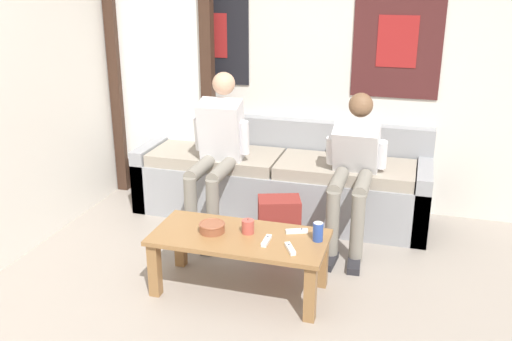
% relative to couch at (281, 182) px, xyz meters
% --- Properties ---
extents(wall_back, '(10.00, 0.07, 2.55)m').
position_rel_couch_xyz_m(wall_back, '(0.16, 0.37, 0.98)').
color(wall_back, silver).
rests_on(wall_back, ground_plane).
extents(door_frame, '(1.00, 0.10, 2.15)m').
position_rel_couch_xyz_m(door_frame, '(-1.15, 0.15, 0.91)').
color(door_frame, '#382319').
rests_on(door_frame, ground_plane).
extents(couch, '(2.49, 0.72, 0.78)m').
position_rel_couch_xyz_m(couch, '(0.00, 0.00, 0.00)').
color(couch, gray).
rests_on(couch, ground_plane).
extents(coffee_table, '(1.14, 0.53, 0.40)m').
position_rel_couch_xyz_m(coffee_table, '(0.05, -1.32, 0.04)').
color(coffee_table, olive).
rests_on(coffee_table, ground_plane).
extents(person_seated_adult, '(0.47, 0.84, 1.25)m').
position_rel_couch_xyz_m(person_seated_adult, '(-0.44, -0.39, 0.39)').
color(person_seated_adult, gray).
rests_on(person_seated_adult, ground_plane).
extents(person_seated_teen, '(0.47, 0.90, 1.13)m').
position_rel_couch_xyz_m(person_seated_teen, '(0.66, -0.37, 0.34)').
color(person_seated_teen, gray).
rests_on(person_seated_teen, ground_plane).
extents(backpack, '(0.36, 0.31, 0.44)m').
position_rel_couch_xyz_m(backpack, '(0.17, -0.73, -0.08)').
color(backpack, maroon).
rests_on(backpack, ground_plane).
extents(ceramic_bowl, '(0.17, 0.17, 0.06)m').
position_rel_couch_xyz_m(ceramic_bowl, '(-0.14, -1.32, 0.15)').
color(ceramic_bowl, brown).
rests_on(ceramic_bowl, coffee_table).
extents(pillar_candle, '(0.08, 0.08, 0.10)m').
position_rel_couch_xyz_m(pillar_candle, '(0.09, -1.27, 0.16)').
color(pillar_candle, '#B24C42').
rests_on(pillar_candle, coffee_table).
extents(drink_can_blue, '(0.07, 0.07, 0.12)m').
position_rel_couch_xyz_m(drink_can_blue, '(0.55, -1.25, 0.17)').
color(drink_can_blue, '#28479E').
rests_on(drink_can_blue, coffee_table).
extents(game_controller_near_left, '(0.03, 0.14, 0.03)m').
position_rel_couch_xyz_m(game_controller_near_left, '(0.25, -1.37, 0.12)').
color(game_controller_near_left, white).
rests_on(game_controller_near_left, coffee_table).
extents(game_controller_near_right, '(0.15, 0.09, 0.03)m').
position_rel_couch_xyz_m(game_controller_near_right, '(0.40, -1.18, 0.12)').
color(game_controller_near_right, white).
rests_on(game_controller_near_right, coffee_table).
extents(game_controller_far_center, '(0.10, 0.14, 0.03)m').
position_rel_couch_xyz_m(game_controller_far_center, '(0.41, -1.43, 0.12)').
color(game_controller_far_center, white).
rests_on(game_controller_far_center, coffee_table).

